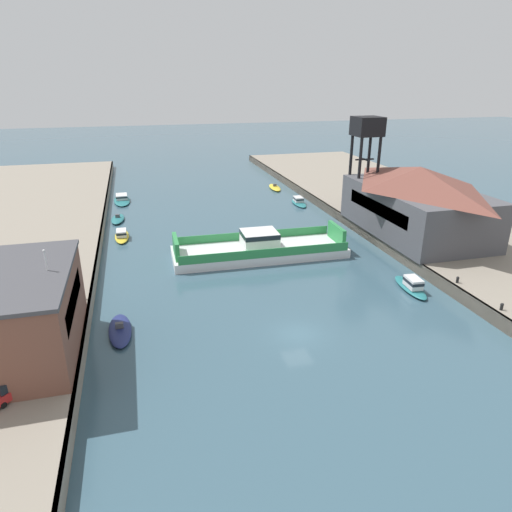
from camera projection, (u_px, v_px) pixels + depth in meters
name	position (u px, v px, depth m)	size (l,w,h in m)	color
ground_plane	(298.00, 334.00, 40.97)	(400.00, 400.00, 0.00)	#385666
quay_right	(458.00, 231.00, 66.33)	(28.00, 140.00, 1.45)	gray
chain_ferry	(259.00, 248.00, 58.56)	(22.24, 7.51, 3.33)	silver
moored_boat_near_left	(122.00, 235.00, 65.24)	(1.93, 6.48, 1.32)	yellow
moored_boat_near_right	(299.00, 202.00, 82.87)	(2.35, 6.35, 1.27)	#237075
moored_boat_mid_left	(411.00, 285.00, 49.19)	(2.38, 6.32, 1.58)	#237075
moored_boat_mid_right	(122.00, 199.00, 84.54)	(3.10, 8.39, 1.27)	#237075
moored_boat_far_left	(118.00, 219.00, 73.29)	(2.43, 5.81, 1.06)	#237075
moored_boat_far_right	(120.00, 330.00, 41.05)	(2.19, 6.21, 1.03)	navy
moored_boat_upstream_a	(275.00, 187.00, 94.36)	(2.49, 6.75, 1.04)	yellow
warehouse_shed	(417.00, 200.00, 61.75)	(11.84, 21.46, 9.07)	#4C4C51
crane_tower	(367.00, 137.00, 66.41)	(3.86, 3.86, 14.81)	black
flagpole	(52.00, 297.00, 35.09)	(0.20, 0.20, 8.20)	silver
parked_car_by_building	(11.00, 385.00, 30.76)	(4.10, 4.18, 1.46)	red
bollard_left_fore	(67.00, 376.00, 32.21)	(0.32, 0.32, 0.71)	black
bollard_right_fore	(502.00, 306.00, 42.02)	(0.32, 0.32, 0.71)	black
bollard_left_mid	(77.00, 328.00, 38.38)	(0.32, 0.32, 0.71)	black
bollard_right_mid	(458.00, 279.00, 47.62)	(0.32, 0.32, 0.71)	black
bollard_left_aft	(83.00, 296.00, 44.06)	(0.32, 0.32, 0.71)	black
bollard_right_aft	(422.00, 258.00, 53.29)	(0.32, 0.32, 0.71)	black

